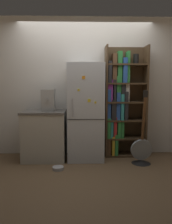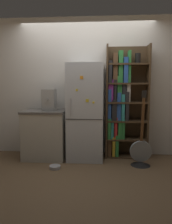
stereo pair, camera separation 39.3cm
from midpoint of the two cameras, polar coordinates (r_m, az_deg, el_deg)
name	(u,v)px [view 2 (the right image)]	position (r m, az deg, el deg)	size (l,w,h in m)	color
ground_plane	(85,160)	(3.98, 2.60, -12.57)	(16.00, 16.00, 0.00)	brown
wall_back	(87,87)	(4.22, 2.90, 6.55)	(8.00, 0.05, 2.60)	silver
refrigerator	(85,112)	(3.92, 2.73, -0.03)	(0.63, 0.64, 1.71)	silver
bookshelf	(122,103)	(4.11, 12.04, 2.34)	(0.76, 0.33, 2.04)	#4C3823
kitchen_counter	(46,134)	(4.07, -7.82, -5.71)	(0.76, 0.65, 0.88)	#BCB7A8
espresso_machine	(49,100)	(4.00, -6.84, 3.17)	(0.23, 0.32, 0.38)	#A5A39E
guitar	(141,155)	(3.85, 17.02, -10.78)	(0.36, 0.33, 1.25)	black
pet_bowl	(55,167)	(3.62, -4.97, -14.14)	(0.18, 0.18, 0.05)	#B7B7BC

